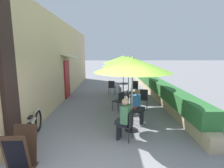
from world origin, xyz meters
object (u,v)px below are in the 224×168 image
Objects in this scene: patio_table_far at (123,87)px; coffee_cup_mid at (128,91)px; patio_table_near at (132,116)px; cafe_chair_mid_back at (122,94)px; cafe_chair_mid_left at (119,100)px; seated_patron_near_left at (124,117)px; seated_patron_near_right at (138,105)px; cafe_chair_near_left at (127,123)px; menu_board at (21,150)px; patio_table_mid at (128,97)px; cafe_chair_mid_right at (143,97)px; coffee_cup_near at (135,108)px; patio_umbrella_far at (124,59)px; cafe_chair_far_left at (112,86)px; patio_umbrella_mid at (129,61)px; cafe_chair_far_right at (135,87)px; cafe_chair_near_right at (135,109)px; patio_umbrella_near at (133,65)px; bicycle_leaning at (34,127)px.

coffee_cup_mid is at bearing -89.47° from patio_table_far.
patio_table_near is 0.83× the size of cafe_chair_mid_back.
seated_patron_near_left is at bearing -134.38° from cafe_chair_mid_left.
patio_table_far is at bearing 38.45° from cafe_chair_mid_left.
seated_patron_near_right is (0.60, 1.23, 0.00)m from seated_patron_near_left.
cafe_chair_near_left and cafe_chair_mid_back have the same top height.
cafe_chair_mid_back is 0.94× the size of menu_board.
patio_table_mid is at bearing 14.91° from seated_patron_near_left.
cafe_chair_mid_right is (1.12, 2.93, -0.17)m from seated_patron_near_left.
cafe_chair_mid_left is at bearing 101.81° from coffee_cup_near.
seated_patron_near_right reaches higher than menu_board.
cafe_chair_far_left is at bearing 170.89° from patio_umbrella_far.
menu_board is at bearing -122.02° from patio_umbrella_mid.
patio_umbrella_far is at bearing 6.38° from cafe_chair_far_left.
cafe_chair_mid_right is at bearing -23.62° from cafe_chair_mid_left.
cafe_chair_far_right is at bearing -9.11° from patio_umbrella_far.
patio_umbrella_far reaches higher than cafe_chair_near_left.
patio_umbrella_far reaches higher than patio_table_near.
patio_table_near is 0.71m from seated_patron_near_left.
cafe_chair_near_right is 1.21× the size of patio_table_far.
cafe_chair_far_right is at bearing 139.21° from cafe_chair_mid_back.
cafe_chair_near_right is (0.20, 0.66, -1.63)m from patio_umbrella_near.
cafe_chair_near_left is 2.56m from cafe_chair_mid_left.
bicycle_leaning is (-2.95, -0.50, -0.13)m from patio_table_near.
menu_board is (0.35, -1.45, 0.10)m from bicycle_leaning.
patio_table_near is at bearing 96.44° from cafe_chair_far_right.
seated_patron_near_right is at bearing 73.32° from coffee_cup_near.
patio_table_mid is (0.14, 2.43, 0.00)m from patio_table_near.
coffee_cup_near is at bearing 34.18° from menu_board.
patio_table_mid is at bearing 34.76° from bicycle_leaning.
coffee_cup_near is 0.05× the size of bicycle_leaning.
patio_umbrella_near reaches higher than seated_patron_near_left.
patio_umbrella_near is at bearing -93.27° from patio_table_mid.
cafe_chair_far_left is (-0.79, 4.38, 0.00)m from cafe_chair_near_right.
cafe_chair_far_right is at bearing 80.94° from patio_table_near.
cafe_chair_far_right is (0.68, -0.11, 0.02)m from patio_table_far.
patio_table_near is 3.25m from menu_board.
cafe_chair_far_right reaches higher than patio_table_far.
seated_patron_near_left is at bearing 94.37° from cafe_chair_far_right.
patio_table_mid is 2.47m from cafe_chair_far_right.
cafe_chair_far_right is (0.87, 1.75, 0.00)m from cafe_chair_mid_back.
patio_umbrella_mid reaches higher than seated_patron_near_right.
cafe_chair_near_left is (-0.20, -0.66, -1.63)m from patio_umbrella_near.
patio_table_near is 0.30× the size of patio_umbrella_far.
patio_umbrella_mid reaches higher than cafe_chair_near_left.
cafe_chair_mid_left is 3.46m from patio_umbrella_far.
seated_patron_near_left reaches higher than bicycle_leaning.
cafe_chair_mid_right is 2.71m from patio_table_far.
seated_patron_near_right reaches higher than coffee_cup_mid.
menu_board is at bearing -143.10° from patio_umbrella_near.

